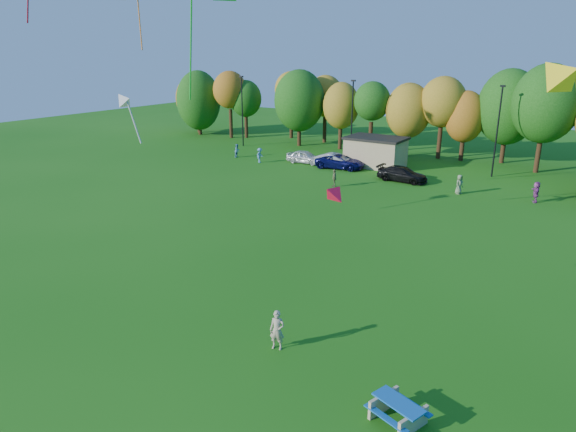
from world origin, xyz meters
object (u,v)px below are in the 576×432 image
Objects in this scene: picnic_table at (398,410)px; car_b at (335,161)px; kite_flyer at (277,330)px; car_c at (340,162)px; car_d at (402,174)px; car_a at (305,157)px.

car_b is (-20.82, 34.54, 0.30)m from picnic_table.
car_c is at bearing 95.86° from kite_flyer.
car_d reaches higher than picnic_table.
kite_flyer reaches higher than car_c.
car_c is 7.96m from car_d.
car_b reaches higher than picnic_table.
car_a is 4.63m from car_c.
car_c reaches higher than car_a.
car_b is 0.93× the size of car_d.
kite_flyer reaches higher than car_d.
kite_flyer is at bearing -156.85° from car_b.
car_c is at bearing 78.93° from car_d.
car_a reaches higher than car_d.
kite_flyer is at bearing -166.90° from car_d.
car_a is 0.80× the size of car_c.
kite_flyer is at bearing -165.70° from car_c.
kite_flyer is 35.84m from car_c.
car_a is at bearing 144.44° from picnic_table.
car_b is at bearing 96.71° from kite_flyer.
car_a reaches higher than picnic_table.
picnic_table is 0.48× the size of car_b.
kite_flyer is 0.34× the size of car_c.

